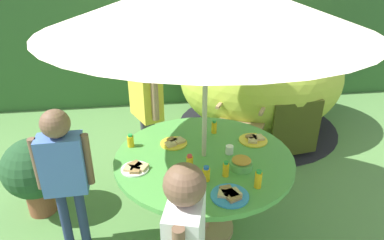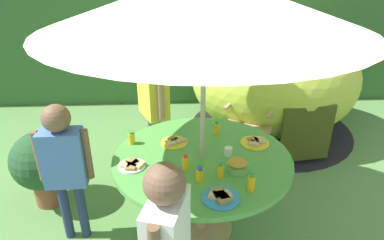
{
  "view_description": "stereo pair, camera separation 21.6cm",
  "coord_description": "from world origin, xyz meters",
  "px_view_note": "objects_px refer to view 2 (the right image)",
  "views": [
    {
      "loc": [
        -0.4,
        -2.18,
        2.12
      ],
      "look_at": [
        -0.07,
        0.16,
        0.97
      ],
      "focal_mm": 31.39,
      "sensor_mm": 36.0,
      "label": 1
    },
    {
      "loc": [
        -0.19,
        -2.2,
        2.12
      ],
      "look_at": [
        -0.07,
        0.16,
        0.97
      ],
      "focal_mm": 31.39,
      "sensor_mm": 36.0,
      "label": 2
    }
  ],
  "objects_px": {
    "dome_tent": "(274,79)",
    "juice_bottle_mid_right": "(185,162)",
    "plate_far_right": "(255,142)",
    "plate_near_right": "(221,197)",
    "child_in_yellow_shirt": "(153,90)",
    "plate_center_back": "(132,165)",
    "potted_plant": "(42,163)",
    "plate_far_left": "(174,142)",
    "garden_table": "(202,169)",
    "juice_bottle_back_edge": "(217,128)",
    "snack_bowl": "(238,166)",
    "juice_bottle_near_left": "(220,171)",
    "patio_umbrella": "(205,1)",
    "wooden_chair": "(254,114)",
    "juice_bottle_mid_left": "(132,138)",
    "child_in_blue_shirt": "(64,158)",
    "cup_near": "(228,152)",
    "juice_bottle_center_front": "(200,174)",
    "juice_bottle_front_edge": "(251,183)",
    "child_in_white_shirt": "(167,237)"
  },
  "relations": [
    {
      "from": "plate_far_right",
      "to": "juice_bottle_center_front",
      "type": "relative_size",
      "value": 2.14
    },
    {
      "from": "plate_far_left",
      "to": "cup_near",
      "type": "relative_size",
      "value": 3.28
    },
    {
      "from": "plate_center_back",
      "to": "juice_bottle_center_front",
      "type": "xyz_separation_m",
      "value": [
        0.48,
        -0.2,
        0.04
      ]
    },
    {
      "from": "garden_table",
      "to": "child_in_yellow_shirt",
      "type": "distance_m",
      "value": 1.09
    },
    {
      "from": "child_in_white_shirt",
      "to": "potted_plant",
      "type": "bearing_deg",
      "value": 57.77
    },
    {
      "from": "wooden_chair",
      "to": "juice_bottle_near_left",
      "type": "xyz_separation_m",
      "value": [
        -0.58,
        -1.46,
        0.25
      ]
    },
    {
      "from": "juice_bottle_center_front",
      "to": "juice_bottle_mid_right",
      "type": "bearing_deg",
      "value": 122.13
    },
    {
      "from": "wooden_chair",
      "to": "juice_bottle_mid_left",
      "type": "bearing_deg",
      "value": -112.43
    },
    {
      "from": "juice_bottle_center_front",
      "to": "snack_bowl",
      "type": "bearing_deg",
      "value": 21.15
    },
    {
      "from": "wooden_chair",
      "to": "snack_bowl",
      "type": "relative_size",
      "value": 5.65
    },
    {
      "from": "dome_tent",
      "to": "snack_bowl",
      "type": "distance_m",
      "value": 2.23
    },
    {
      "from": "juice_bottle_front_edge",
      "to": "cup_near",
      "type": "xyz_separation_m",
      "value": [
        -0.08,
        0.44,
        -0.03
      ]
    },
    {
      "from": "plate_center_back",
      "to": "juice_bottle_back_edge",
      "type": "distance_m",
      "value": 0.83
    },
    {
      "from": "potted_plant",
      "to": "plate_far_left",
      "type": "bearing_deg",
      "value": -10.17
    },
    {
      "from": "snack_bowl",
      "to": "juice_bottle_back_edge",
      "type": "relative_size",
      "value": 1.39
    },
    {
      "from": "juice_bottle_mid_right",
      "to": "cup_near",
      "type": "xyz_separation_m",
      "value": [
        0.34,
        0.17,
        -0.02
      ]
    },
    {
      "from": "child_in_blue_shirt",
      "to": "juice_bottle_mid_left",
      "type": "xyz_separation_m",
      "value": [
        0.48,
        0.25,
        0.02
      ]
    },
    {
      "from": "dome_tent",
      "to": "juice_bottle_back_edge",
      "type": "distance_m",
      "value": 1.76
    },
    {
      "from": "garden_table",
      "to": "plate_center_back",
      "type": "relative_size",
      "value": 6.78
    },
    {
      "from": "child_in_yellow_shirt",
      "to": "juice_bottle_front_edge",
      "type": "distance_m",
      "value": 1.57
    },
    {
      "from": "plate_far_right",
      "to": "juice_bottle_near_left",
      "type": "distance_m",
      "value": 0.57
    },
    {
      "from": "child_in_blue_shirt",
      "to": "plate_far_left",
      "type": "relative_size",
      "value": 5.44
    },
    {
      "from": "snack_bowl",
      "to": "juice_bottle_back_edge",
      "type": "height_order",
      "value": "juice_bottle_back_edge"
    },
    {
      "from": "dome_tent",
      "to": "juice_bottle_mid_right",
      "type": "bearing_deg",
      "value": -129.14
    },
    {
      "from": "juice_bottle_near_left",
      "to": "juice_bottle_center_front",
      "type": "distance_m",
      "value": 0.15
    },
    {
      "from": "juice_bottle_back_edge",
      "to": "juice_bottle_mid_right",
      "type": "bearing_deg",
      "value": -118.56
    },
    {
      "from": "plate_far_right",
      "to": "plate_near_right",
      "type": "distance_m",
      "value": 0.78
    },
    {
      "from": "patio_umbrella",
      "to": "snack_bowl",
      "type": "distance_m",
      "value": 1.14
    },
    {
      "from": "child_in_blue_shirt",
      "to": "plate_far_left",
      "type": "bearing_deg",
      "value": 14.49
    },
    {
      "from": "potted_plant",
      "to": "juice_bottle_center_front",
      "type": "xyz_separation_m",
      "value": [
        1.38,
        -0.74,
        0.35
      ]
    },
    {
      "from": "garden_table",
      "to": "cup_near",
      "type": "distance_m",
      "value": 0.25
    },
    {
      "from": "juice_bottle_mid_right",
      "to": "juice_bottle_front_edge",
      "type": "relative_size",
      "value": 0.91
    },
    {
      "from": "garden_table",
      "to": "plate_center_back",
      "type": "height_order",
      "value": "plate_center_back"
    },
    {
      "from": "patio_umbrella",
      "to": "snack_bowl",
      "type": "relative_size",
      "value": 12.93
    },
    {
      "from": "potted_plant",
      "to": "plate_near_right",
      "type": "bearing_deg",
      "value": -32.01
    },
    {
      "from": "child_in_white_shirt",
      "to": "juice_bottle_front_edge",
      "type": "distance_m",
      "value": 0.7
    },
    {
      "from": "juice_bottle_back_edge",
      "to": "cup_near",
      "type": "distance_m",
      "value": 0.36
    },
    {
      "from": "plate_far_right",
      "to": "juice_bottle_front_edge",
      "type": "distance_m",
      "value": 0.64
    },
    {
      "from": "patio_umbrella",
      "to": "snack_bowl",
      "type": "height_order",
      "value": "patio_umbrella"
    },
    {
      "from": "plate_far_right",
      "to": "plate_center_back",
      "type": "bearing_deg",
      "value": -163.34
    },
    {
      "from": "juice_bottle_center_front",
      "to": "plate_center_back",
      "type": "bearing_deg",
      "value": 157.93
    },
    {
      "from": "plate_far_right",
      "to": "garden_table",
      "type": "bearing_deg",
      "value": -159.44
    },
    {
      "from": "child_in_yellow_shirt",
      "to": "plate_center_back",
      "type": "xyz_separation_m",
      "value": [
        -0.1,
        -1.08,
        -0.17
      ]
    },
    {
      "from": "wooden_chair",
      "to": "plate_far_right",
      "type": "relative_size",
      "value": 3.95
    },
    {
      "from": "child_in_blue_shirt",
      "to": "juice_bottle_near_left",
      "type": "distance_m",
      "value": 1.17
    },
    {
      "from": "child_in_yellow_shirt",
      "to": "juice_bottle_back_edge",
      "type": "relative_size",
      "value": 12.14
    },
    {
      "from": "plate_near_right",
      "to": "juice_bottle_back_edge",
      "type": "relative_size",
      "value": 2.08
    },
    {
      "from": "child_in_yellow_shirt",
      "to": "juice_bottle_back_edge",
      "type": "xyz_separation_m",
      "value": [
        0.57,
        -0.6,
        -0.13
      ]
    },
    {
      "from": "child_in_yellow_shirt",
      "to": "snack_bowl",
      "type": "distance_m",
      "value": 1.35
    },
    {
      "from": "dome_tent",
      "to": "plate_far_right",
      "type": "relative_size",
      "value": 10.35
    }
  ]
}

